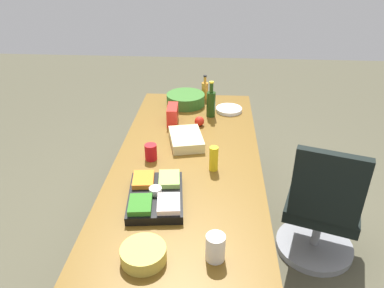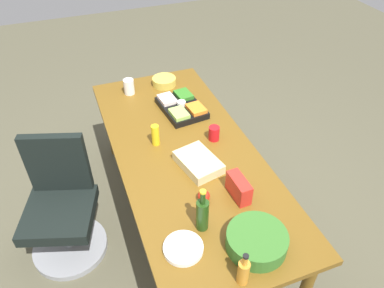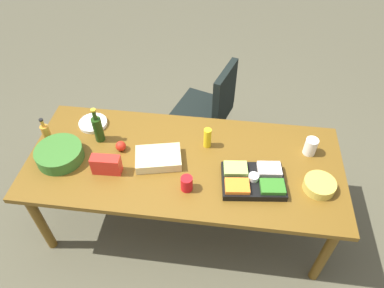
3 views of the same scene
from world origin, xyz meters
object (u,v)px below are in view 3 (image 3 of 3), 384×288
veggie_tray (253,180)px  salad_bowl (59,154)px  dressing_bottle (46,133)px  chip_bag_red (106,165)px  mayo_jar (311,146)px  paper_plate_stack (93,123)px  chip_bowl (319,185)px  mustard_bottle (207,138)px  sheet_cake (158,158)px  conference_table (184,167)px  wine_bottle (98,128)px  office_chair (207,117)px  red_solo_cup (187,183)px  apple_red (121,146)px

veggie_tray → salad_bowl: bearing=177.8°
dressing_bottle → chip_bag_red: dressing_bottle is taller
mayo_jar → paper_plate_stack: 1.67m
chip_bowl → mustard_bottle: bearing=158.7°
mayo_jar → sheet_cake: mayo_jar is taller
conference_table → mayo_jar: mayo_jar is taller
sheet_cake → conference_table: bearing=8.8°
wine_bottle → office_chair: bearing=46.6°
paper_plate_stack → dressing_bottle: 0.36m
paper_plate_stack → dressing_bottle: bearing=-141.8°
wine_bottle → paper_plate_stack: bearing=125.1°
red_solo_cup → dressing_bottle: 1.14m
veggie_tray → apple_red: size_ratio=5.93×
conference_table → paper_plate_stack: (-0.77, 0.29, 0.09)m
red_solo_cup → wine_bottle: wine_bottle is taller
red_solo_cup → paper_plate_stack: bearing=147.1°
paper_plate_stack → salad_bowl: size_ratio=0.66×
mayo_jar → dressing_bottle: (-1.95, -0.12, 0.02)m
paper_plate_stack → wine_bottle: wine_bottle is taller
red_solo_cup → paper_plate_stack: (-0.82, 0.53, -0.04)m
mustard_bottle → dressing_bottle: dressing_bottle is taller
paper_plate_stack → veggie_tray: bearing=-18.9°
mustard_bottle → salad_bowl: size_ratio=0.49×
paper_plate_stack → wine_bottle: 0.21m
office_chair → salad_bowl: office_chair is taller
wine_bottle → chip_bag_red: wine_bottle is taller
chip_bag_red → mustard_bottle: bearing=26.8°
chip_bag_red → red_solo_cup: bearing=-8.0°
veggie_tray → salad_bowl: 1.38m
salad_bowl → wine_bottle: (0.22, 0.23, 0.07)m
veggie_tray → chip_bag_red: bearing=-178.9°
dressing_bottle → wine_bottle: 0.39m
apple_red → sheet_cake: size_ratio=0.24×
veggie_tray → wine_bottle: wine_bottle is taller
mayo_jar → chip_bag_red: 1.46m
office_chair → paper_plate_stack: (-0.86, -0.64, 0.40)m
chip_bowl → salad_bowl: size_ratio=0.63×
chip_bowl → sheet_cake: size_ratio=0.66×
salad_bowl → dressing_bottle: size_ratio=1.51×
chip_bowl → dressing_bottle: 1.99m
mayo_jar → veggie_tray: bearing=-140.4°
office_chair → wine_bottle: size_ratio=3.16×
chip_bowl → veggie_tray: (-0.44, -0.01, 0.00)m
mayo_jar → chip_bowl: mayo_jar is taller
chip_bag_red → mayo_jar: bearing=14.2°
office_chair → dressing_bottle: 1.49m
mayo_jar → office_chair: bearing=138.0°
mayo_jar → sheet_cake: 1.10m
mustard_bottle → dressing_bottle: bearing=-175.2°
conference_table → chip_bag_red: (-0.52, -0.16, 0.14)m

